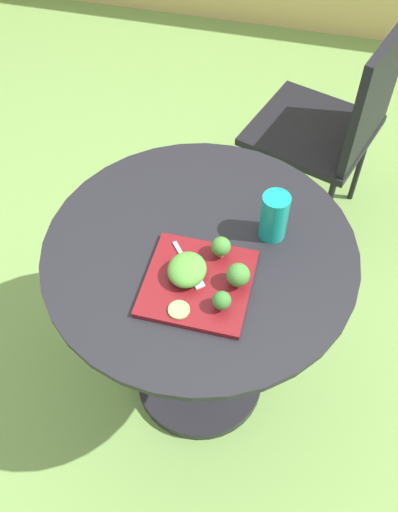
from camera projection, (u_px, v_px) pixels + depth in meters
ground_plane at (200, 380)px, 2.00m from camera, size 12.00×12.00×0.00m
patio_table at (200, 313)px, 1.66m from camera, size 0.80×0.80×0.75m
patio_chair at (338, 119)px, 2.08m from camera, size 0.55×0.55×0.90m
salad_plate at (198, 283)px, 1.34m from camera, size 0.25×0.25×0.01m
drinking_glass at (274, 218)px, 1.40m from camera, size 0.07×0.07×0.13m
fork at (190, 269)px, 1.35m from camera, size 0.11×0.13×0.00m
lettuce_mound at (187, 270)px, 1.32m from camera, size 0.09×0.10×0.05m
broccoli_floret_0 at (238, 275)px, 1.30m from camera, size 0.06×0.06×0.06m
broccoli_floret_1 at (221, 247)px, 1.36m from camera, size 0.05×0.05×0.06m
broccoli_floret_2 at (222, 301)px, 1.27m from camera, size 0.04×0.04×0.05m
cucumber_slice_0 at (178, 310)px, 1.28m from camera, size 0.05×0.05×0.01m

